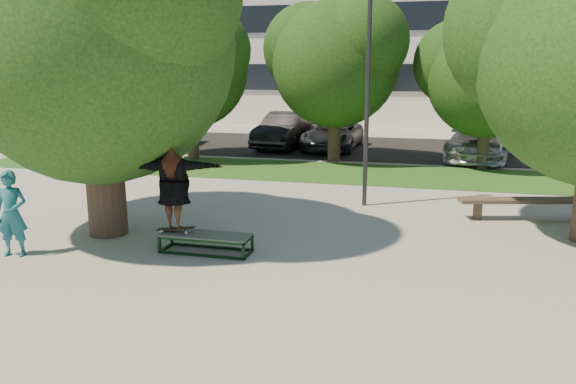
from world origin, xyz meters
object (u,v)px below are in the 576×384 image
(car_dark, at_px, (286,130))
(tree_left, at_px, (93,27))
(car_silver_b, at_px, (482,138))
(bystander, at_px, (11,214))
(grind_box, at_px, (206,243))
(bench, at_px, (529,202))
(car_grey, at_px, (333,135))
(car_silver_a, at_px, (168,131))
(lamppost, at_px, (368,86))

(car_dark, bearing_deg, tree_left, -86.95)
(car_silver_b, bearing_deg, bystander, -112.23)
(grind_box, relative_size, bystander, 1.07)
(bench, relative_size, car_grey, 0.71)
(bystander, relative_size, bench, 0.50)
(car_dark, bearing_deg, car_silver_a, -160.39)
(car_dark, bearing_deg, bench, -45.25)
(lamppost, relative_size, grind_box, 3.39)
(tree_left, xyz_separation_m, car_silver_b, (8.98, 12.97, -3.60))
(tree_left, height_order, bench, tree_left)
(car_silver_a, relative_size, car_dark, 0.92)
(car_silver_a, bearing_deg, bystander, -80.53)
(car_silver_a, bearing_deg, bench, -38.73)
(lamppost, relative_size, car_silver_a, 1.36)
(bench, bearing_deg, tree_left, -174.07)
(car_silver_a, xyz_separation_m, car_grey, (7.42, 1.33, -0.10))
(bystander, xyz_separation_m, car_dark, (1.41, 15.96, -0.04))
(tree_left, xyz_separation_m, bench, (9.31, 3.47, -3.99))
(car_grey, distance_m, car_silver_b, 6.36)
(tree_left, distance_m, car_silver_b, 16.19)
(lamppost, height_order, car_grey, lamppost)
(tree_left, relative_size, car_silver_a, 1.59)
(car_dark, relative_size, car_grey, 1.02)
(car_silver_a, distance_m, car_grey, 7.54)
(bystander, xyz_separation_m, car_silver_b, (9.86, 14.84, -0.02))
(bench, xyz_separation_m, car_grey, (-6.59, 10.61, 0.23))
(tree_left, height_order, lamppost, tree_left)
(lamppost, distance_m, bystander, 8.75)
(bystander, height_order, car_silver_a, bystander)
(tree_left, height_order, car_grey, tree_left)
(bystander, bearing_deg, car_silver_a, 91.56)
(bench, distance_m, car_silver_b, 9.52)
(lamppost, distance_m, car_dark, 11.50)
(bystander, bearing_deg, car_dark, 71.84)
(lamppost, relative_size, car_grey, 1.29)
(lamppost, distance_m, car_silver_a, 13.57)
(bench, height_order, car_dark, car_dark)
(bench, bearing_deg, lamppost, 159.31)
(grind_box, distance_m, car_dark, 15.04)
(grind_box, distance_m, car_silver_a, 15.43)
(grind_box, bearing_deg, car_grey, 89.86)
(grind_box, xyz_separation_m, car_dark, (-2.15, 14.88, 0.61))
(grind_box, bearing_deg, tree_left, 163.90)
(grind_box, height_order, car_silver_a, car_silver_a)
(lamppost, bearing_deg, car_dark, 115.04)
(bystander, bearing_deg, car_grey, 64.17)
(lamppost, height_order, car_silver_a, lamppost)
(tree_left, height_order, car_dark, tree_left)
(car_silver_b, bearing_deg, lamppost, -100.76)
(bench, height_order, car_grey, car_grey)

